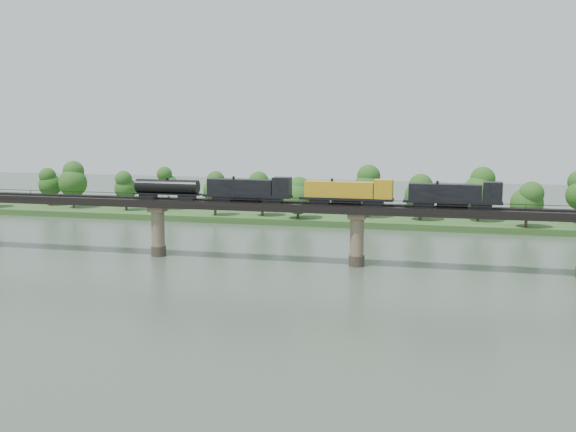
# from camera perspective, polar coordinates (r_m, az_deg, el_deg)

# --- Properties ---
(ground) EXTENTS (400.00, 400.00, 0.00)m
(ground) POSITION_cam_1_polar(r_m,az_deg,el_deg) (107.40, 3.05, -7.24)
(ground) COLOR #384738
(ground) RESTS_ON ground
(far_bank) EXTENTS (300.00, 24.00, 1.60)m
(far_bank) POSITION_cam_1_polar(r_m,az_deg,el_deg) (189.74, 7.89, -0.28)
(far_bank) COLOR #2C5120
(far_bank) RESTS_ON ground
(bridge) EXTENTS (236.00, 30.00, 11.50)m
(bridge) POSITION_cam_1_polar(r_m,az_deg,el_deg) (135.10, 5.46, -1.68)
(bridge) COLOR #473A2D
(bridge) RESTS_ON ground
(bridge_superstructure) EXTENTS (220.00, 4.90, 0.75)m
(bridge_superstructure) POSITION_cam_1_polar(r_m,az_deg,el_deg) (134.16, 5.50, 0.99)
(bridge_superstructure) COLOR black
(bridge_superstructure) RESTS_ON bridge
(far_treeline) EXTENTS (289.06, 17.54, 13.60)m
(far_treeline) POSITION_cam_1_polar(r_m,az_deg,el_deg) (185.34, 5.26, 2.07)
(far_treeline) COLOR #382619
(far_treeline) RESTS_ON far_bank
(freight_train) EXTENTS (70.56, 2.75, 4.86)m
(freight_train) POSITION_cam_1_polar(r_m,az_deg,el_deg) (135.37, 2.03, 1.95)
(freight_train) COLOR black
(freight_train) RESTS_ON bridge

